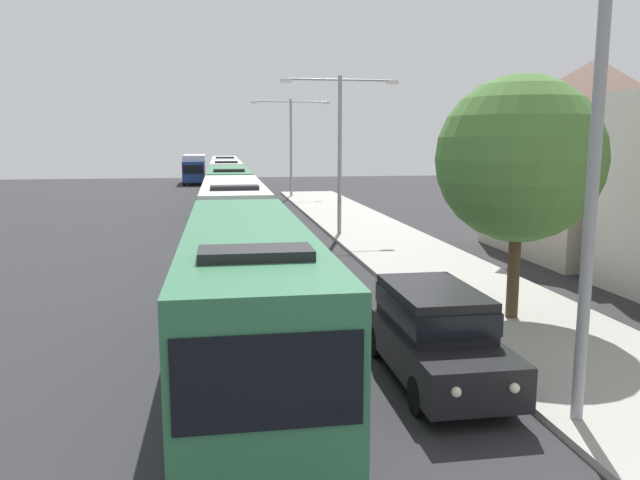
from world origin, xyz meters
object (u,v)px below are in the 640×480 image
(streetlamp_mid, at_px, (340,138))
(bus_second_in_line, at_px, (233,215))
(bus_middle, at_px, (229,191))
(box_truck_oncoming, at_px, (195,168))
(bus_rear, at_px, (225,171))
(roadside_tree, at_px, (519,159))
(bus_lead, at_px, (247,289))
(bus_fourth_in_line, at_px, (226,178))
(streetlamp_near, at_px, (597,123))
(white_suv, at_px, (434,330))
(streetlamp_far, at_px, (291,136))

(streetlamp_mid, bearing_deg, bus_second_in_line, -141.60)
(bus_middle, distance_m, box_truck_oncoming, 31.79)
(bus_rear, relative_size, box_truck_oncoming, 1.48)
(bus_rear, xyz_separation_m, roadside_tree, (7.13, -49.56, 2.66))
(bus_lead, height_order, bus_rear, same)
(bus_middle, relative_size, bus_fourth_in_line, 1.12)
(bus_middle, height_order, streetlamp_near, streetlamp_near)
(bus_fourth_in_line, bearing_deg, bus_second_in_line, -90.00)
(bus_second_in_line, bearing_deg, roadside_tree, -57.43)
(white_suv, bearing_deg, streetlamp_far, 87.58)
(bus_rear, bearing_deg, streetlamp_mid, -81.01)
(bus_fourth_in_line, bearing_deg, bus_lead, -90.00)
(streetlamp_near, bearing_deg, bus_second_in_line, 107.54)
(bus_second_in_line, distance_m, streetlamp_mid, 7.62)
(white_suv, height_order, streetlamp_far, streetlamp_far)
(streetlamp_far, bearing_deg, roadside_tree, -87.31)
(bus_rear, bearing_deg, roadside_tree, -81.82)
(bus_second_in_line, xyz_separation_m, streetlamp_near, (5.40, -17.08, 3.43))
(roadside_tree, bearing_deg, streetlamp_far, 92.69)
(bus_lead, xyz_separation_m, white_suv, (3.70, -1.37, -0.66))
(bus_fourth_in_line, xyz_separation_m, roadside_tree, (7.13, -36.97, 2.66))
(bus_fourth_in_line, relative_size, box_truck_oncoming, 1.32)
(streetlamp_near, bearing_deg, box_truck_oncoming, 98.03)
(bus_lead, xyz_separation_m, box_truck_oncoming, (-3.30, 57.86, 0.02))
(streetlamp_mid, height_order, streetlamp_far, streetlamp_far)
(bus_second_in_line, relative_size, streetlamp_mid, 1.52)
(bus_rear, xyz_separation_m, box_truck_oncoming, (-3.30, 6.20, 0.02))
(streetlamp_near, bearing_deg, streetlamp_mid, 90.00)
(bus_second_in_line, relative_size, bus_rear, 0.97)
(bus_fourth_in_line, xyz_separation_m, white_suv, (3.70, -40.43, -0.66))
(bus_lead, bearing_deg, streetlamp_far, 82.10)
(bus_lead, height_order, bus_middle, same)
(bus_second_in_line, relative_size, streetlamp_near, 1.44)
(white_suv, bearing_deg, streetlamp_near, -55.42)
(bus_second_in_line, distance_m, bus_rear, 38.41)
(bus_fourth_in_line, distance_m, streetlamp_near, 43.37)
(bus_middle, height_order, bus_rear, same)
(bus_lead, height_order, white_suv, bus_lead)
(bus_fourth_in_line, relative_size, streetlamp_far, 1.36)
(bus_second_in_line, bearing_deg, white_suv, -75.80)
(streetlamp_mid, bearing_deg, roadside_tree, -83.61)
(bus_lead, relative_size, streetlamp_mid, 1.54)
(white_suv, distance_m, streetlamp_mid, 19.37)
(bus_second_in_line, height_order, streetlamp_near, streetlamp_near)
(streetlamp_mid, bearing_deg, bus_middle, 121.78)
(bus_fourth_in_line, xyz_separation_m, box_truck_oncoming, (-3.30, 18.80, 0.02))
(box_truck_oncoming, relative_size, streetlamp_far, 1.03)
(bus_second_in_line, xyz_separation_m, streetlamp_far, (5.40, 25.64, 3.41))
(streetlamp_mid, relative_size, roadside_tree, 1.22)
(bus_fourth_in_line, distance_m, streetlamp_far, 6.39)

